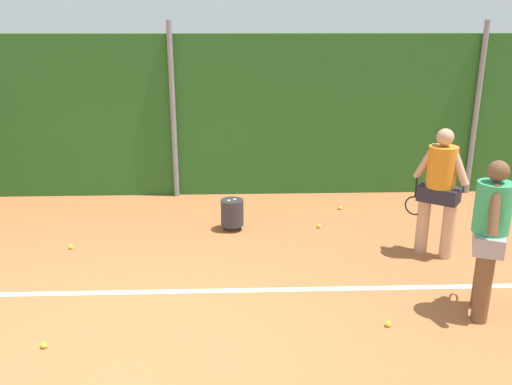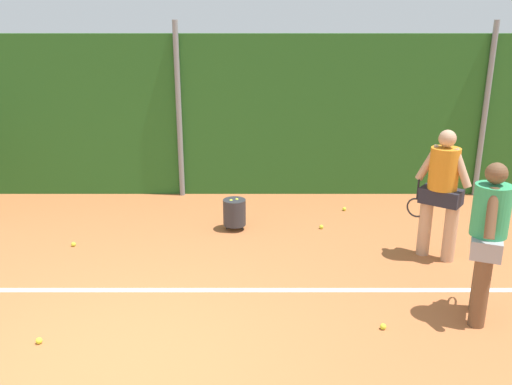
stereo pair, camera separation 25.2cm
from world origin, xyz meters
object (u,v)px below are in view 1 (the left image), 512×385
at_px(tennis_ball_1, 71,247).
at_px(tennis_ball_4, 490,215).
at_px(ball_hopper, 232,212).
at_px(tennis_ball_2, 388,324).
at_px(player_foreground_near, 490,231).
at_px(player_midcourt, 439,186).
at_px(tennis_ball_3, 319,226).
at_px(tennis_ball_5, 340,208).
at_px(tennis_ball_6, 44,345).

relative_size(tennis_ball_1, tennis_ball_4, 1.00).
distance_m(ball_hopper, tennis_ball_2, 3.39).
height_order(player_foreground_near, ball_hopper, player_foreground_near).
xyz_separation_m(player_midcourt, tennis_ball_1, (-5.23, 0.37, -0.99)).
bearing_deg(ball_hopper, tennis_ball_4, 5.73).
distance_m(player_foreground_near, ball_hopper, 3.95).
bearing_deg(tennis_ball_4, player_midcourt, -135.71).
bearing_deg(player_midcourt, ball_hopper, 17.14).
height_order(ball_hopper, tennis_ball_3, ball_hopper).
distance_m(tennis_ball_1, tennis_ball_5, 4.53).
bearing_deg(tennis_ball_4, tennis_ball_1, -170.58).
bearing_deg(tennis_ball_2, tennis_ball_5, 87.35).
xyz_separation_m(ball_hopper, tennis_ball_2, (1.72, -2.91, -0.26)).
height_order(ball_hopper, tennis_ball_2, ball_hopper).
distance_m(player_foreground_near, tennis_ball_5, 3.78).
distance_m(player_midcourt, tennis_ball_4, 2.35).
relative_size(player_foreground_near, tennis_ball_5, 27.29).
relative_size(ball_hopper, tennis_ball_4, 7.78).
bearing_deg(player_foreground_near, player_midcourt, 21.31).
height_order(tennis_ball_2, tennis_ball_3, same).
xyz_separation_m(tennis_ball_2, tennis_ball_3, (-0.33, 2.93, 0.00)).
relative_size(ball_hopper, tennis_ball_1, 7.78).
bearing_deg(ball_hopper, player_midcourt, -20.11).
xyz_separation_m(tennis_ball_4, tennis_ball_6, (-6.30, -3.62, 0.00)).
bearing_deg(tennis_ball_1, tennis_ball_4, 9.42).
distance_m(ball_hopper, tennis_ball_6, 3.72).
bearing_deg(tennis_ball_4, tennis_ball_3, -172.02).
bearing_deg(player_midcourt, tennis_ball_6, 61.33).
height_order(player_foreground_near, tennis_ball_5, player_foreground_near).
bearing_deg(tennis_ball_5, player_foreground_near, -75.21).
distance_m(player_foreground_near, tennis_ball_4, 3.61).
bearing_deg(tennis_ball_6, tennis_ball_5, 46.86).
xyz_separation_m(player_foreground_near, tennis_ball_4, (1.57, 3.10, -0.98)).
distance_m(ball_hopper, tennis_ball_1, 2.47).
height_order(player_midcourt, tennis_ball_6, player_midcourt).
distance_m(tennis_ball_1, tennis_ball_6, 2.54).
bearing_deg(tennis_ball_3, tennis_ball_1, -169.44).
height_order(tennis_ball_4, tennis_ball_5, same).
relative_size(tennis_ball_3, tennis_ball_4, 1.00).
xyz_separation_m(tennis_ball_2, tennis_ball_4, (2.67, 3.35, 0.00)).
height_order(tennis_ball_5, tennis_ball_6, same).
bearing_deg(player_foreground_near, tennis_ball_3, 50.82).
bearing_deg(ball_hopper, player_foreground_near, -43.23).
bearing_deg(tennis_ball_1, tennis_ball_5, 20.05).
xyz_separation_m(ball_hopper, tennis_ball_1, (-2.36, -0.68, -0.26)).
distance_m(tennis_ball_1, tennis_ball_4, 6.85).
height_order(ball_hopper, tennis_ball_1, ball_hopper).
relative_size(tennis_ball_2, tennis_ball_6, 1.00).
bearing_deg(ball_hopper, tennis_ball_2, -59.42).
height_order(ball_hopper, tennis_ball_4, ball_hopper).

